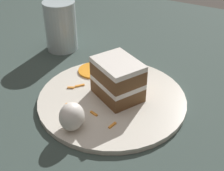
{
  "coord_description": "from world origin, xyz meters",
  "views": [
    {
      "loc": [
        -0.41,
        -0.28,
        0.41
      ],
      "look_at": [
        0.03,
        -0.04,
        0.07
      ],
      "focal_mm": 50.0,
      "sensor_mm": 36.0,
      "label": 1
    }
  ],
  "objects_px": {
    "cream_dollop": "(72,117)",
    "drinking_glass": "(61,29)",
    "orange_garnish": "(93,70)",
    "cake_slice": "(118,79)",
    "plate": "(112,99)"
  },
  "relations": [
    {
      "from": "plate",
      "to": "orange_garnish",
      "type": "relative_size",
      "value": 4.44
    },
    {
      "from": "orange_garnish",
      "to": "cake_slice",
      "type": "bearing_deg",
      "value": -121.73
    },
    {
      "from": "plate",
      "to": "drinking_glass",
      "type": "distance_m",
      "value": 0.27
    },
    {
      "from": "cream_dollop",
      "to": "drinking_glass",
      "type": "height_order",
      "value": "drinking_glass"
    },
    {
      "from": "cake_slice",
      "to": "drinking_glass",
      "type": "relative_size",
      "value": 0.92
    },
    {
      "from": "cake_slice",
      "to": "drinking_glass",
      "type": "bearing_deg",
      "value": 88.85
    },
    {
      "from": "plate",
      "to": "cake_slice",
      "type": "height_order",
      "value": "cake_slice"
    },
    {
      "from": "orange_garnish",
      "to": "drinking_glass",
      "type": "distance_m",
      "value": 0.16
    },
    {
      "from": "cake_slice",
      "to": "drinking_glass",
      "type": "xyz_separation_m",
      "value": [
        0.13,
        0.23,
        0.0
      ]
    },
    {
      "from": "plate",
      "to": "cream_dollop",
      "type": "height_order",
      "value": "cream_dollop"
    },
    {
      "from": "drinking_glass",
      "to": "cream_dollop",
      "type": "bearing_deg",
      "value": -141.07
    },
    {
      "from": "plate",
      "to": "drinking_glass",
      "type": "xyz_separation_m",
      "value": [
        0.14,
        0.22,
        0.05
      ]
    },
    {
      "from": "cake_slice",
      "to": "cream_dollop",
      "type": "xyz_separation_m",
      "value": [
        -0.12,
        0.02,
        -0.01
      ]
    },
    {
      "from": "cream_dollop",
      "to": "drinking_glass",
      "type": "bearing_deg",
      "value": 38.93
    },
    {
      "from": "cake_slice",
      "to": "orange_garnish",
      "type": "distance_m",
      "value": 0.11
    }
  ]
}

